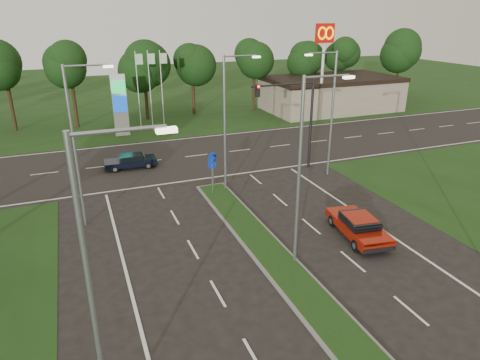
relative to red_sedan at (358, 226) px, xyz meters
name	(u,v)px	position (x,y,z in m)	size (l,w,h in m)	color
ground	(354,350)	(-5.26, -7.06, -0.66)	(160.00, 160.00, 0.00)	black
verge_far	(132,96)	(-5.26, 47.94, -0.66)	(160.00, 50.00, 0.02)	#193311
cross_road	(185,157)	(-5.26, 16.94, -0.66)	(160.00, 12.00, 0.02)	black
median_kerb	(300,288)	(-5.26, -3.06, -0.60)	(2.00, 26.00, 0.12)	slate
commercial_building	(331,94)	(16.74, 28.94, 1.34)	(16.00, 9.00, 4.00)	gray
streetlight_median_near	(303,164)	(-4.26, -1.06, 4.42)	(2.53, 0.22, 9.00)	gray
streetlight_median_far	(227,117)	(-4.26, 8.94, 4.42)	(2.53, 0.22, 9.00)	gray
streetlight_left_near	(97,281)	(-13.56, -7.06, 4.42)	(2.53, 0.22, 9.00)	gray
streetlight_left_far	(77,139)	(-13.56, 6.94, 4.42)	(2.53, 0.22, 9.00)	gray
streetlight_right_far	(330,108)	(3.54, 8.94, 4.42)	(2.53, 0.22, 9.00)	gray
traffic_signal	(296,110)	(1.93, 10.93, 3.99)	(5.10, 0.42, 7.00)	black
median_signs	(212,166)	(-5.26, 9.34, 1.05)	(1.16, 1.76, 2.38)	gray
gas_pylon	(122,103)	(-9.04, 25.99, 2.54)	(5.80, 1.26, 8.00)	silver
mcdonalds_sign	(324,47)	(12.74, 24.91, 7.33)	(2.20, 0.47, 10.40)	silver
treeline_far	(147,57)	(-5.15, 32.87, 6.17)	(6.00, 6.00, 9.90)	black
red_sedan	(358,226)	(0.00, 0.00, 0.00)	(2.47, 4.69, 1.23)	#931608
navy_sedan	(131,161)	(-9.89, 15.85, -0.08)	(3.99, 1.74, 1.08)	black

